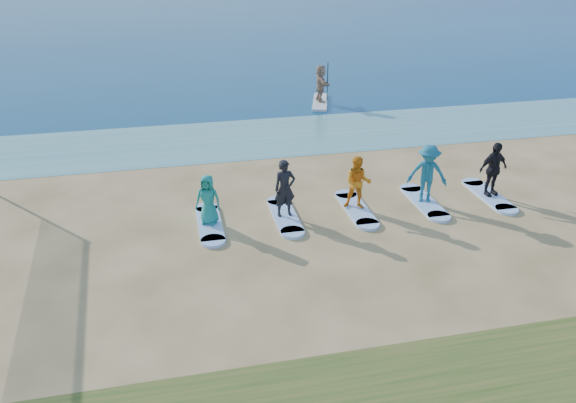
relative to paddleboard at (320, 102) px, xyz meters
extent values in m
plane|color=tan|center=(-4.02, -14.95, -0.06)|extent=(600.00, 600.00, 0.00)
plane|color=teal|center=(-4.02, -4.45, -0.05)|extent=(600.00, 600.00, 0.00)
cube|color=silver|center=(0.00, 0.00, 0.00)|extent=(1.55, 3.07, 0.12)
imported|color=tan|center=(0.00, 0.00, 0.96)|extent=(0.53, 1.66, 1.79)
cube|color=#A4C8FF|center=(-6.63, -11.81, -0.01)|extent=(0.70, 2.20, 0.09)
imported|color=#1A8075|center=(-6.63, -11.81, 0.78)|extent=(0.86, 0.71, 1.50)
cube|color=#A4C8FF|center=(-4.36, -11.81, -0.01)|extent=(0.70, 2.20, 0.09)
imported|color=black|center=(-4.36, -11.81, 0.91)|extent=(0.67, 0.46, 1.76)
cube|color=#A4C8FF|center=(-2.09, -11.81, -0.01)|extent=(0.70, 2.20, 0.09)
imported|color=orange|center=(-2.09, -11.81, 0.87)|extent=(0.98, 0.87, 1.68)
cube|color=#A4C8FF|center=(0.18, -11.81, -0.01)|extent=(0.70, 2.20, 0.09)
imported|color=#1A6180|center=(0.18, -11.81, 0.97)|extent=(1.39, 1.13, 1.88)
cube|color=#A4C8FF|center=(2.45, -11.81, -0.01)|extent=(0.70, 2.20, 0.09)
imported|color=black|center=(2.45, -11.81, 0.92)|extent=(1.10, 0.60, 1.78)
camera|label=1|loc=(-7.53, -26.56, 7.80)|focal=35.00mm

